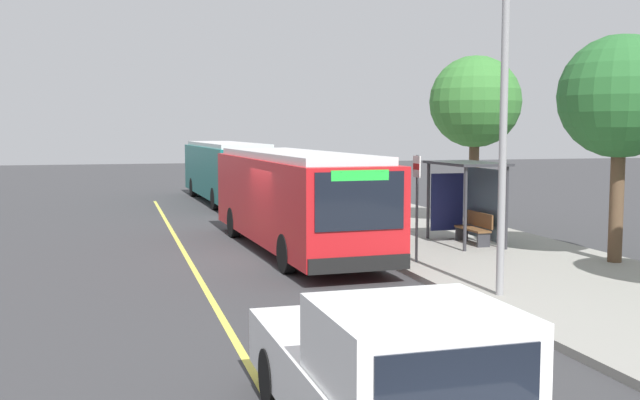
{
  "coord_description": "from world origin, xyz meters",
  "views": [
    {
      "loc": [
        20.36,
        -4.12,
        3.62
      ],
      "look_at": [
        1.88,
        0.96,
        1.8
      ],
      "focal_mm": 42.05,
      "sensor_mm": 36.0,
      "label": 1
    }
  ],
  "objects_px": {
    "transit_bus_second": "(226,170)",
    "transit_bus_main": "(294,197)",
    "pickup_truck": "(389,381)",
    "route_sign_post": "(417,193)",
    "waiting_bench": "(475,228)"
  },
  "relations": [
    {
      "from": "transit_bus_main",
      "to": "transit_bus_second",
      "type": "height_order",
      "value": "same"
    },
    {
      "from": "transit_bus_second",
      "to": "transit_bus_main",
      "type": "bearing_deg",
      "value": -0.82
    },
    {
      "from": "route_sign_post",
      "to": "transit_bus_second",
      "type": "bearing_deg",
      "value": -173.41
    },
    {
      "from": "transit_bus_main",
      "to": "route_sign_post",
      "type": "xyz_separation_m",
      "value": [
        3.56,
        2.42,
        0.34
      ]
    },
    {
      "from": "transit_bus_second",
      "to": "waiting_bench",
      "type": "height_order",
      "value": "transit_bus_second"
    },
    {
      "from": "transit_bus_main",
      "to": "pickup_truck",
      "type": "xyz_separation_m",
      "value": [
        14.03,
        -2.27,
        -0.76
      ]
    },
    {
      "from": "pickup_truck",
      "to": "waiting_bench",
      "type": "distance_m",
      "value": 15.05
    },
    {
      "from": "transit_bus_main",
      "to": "waiting_bench",
      "type": "xyz_separation_m",
      "value": [
        1.07,
        5.38,
        -0.98
      ]
    },
    {
      "from": "route_sign_post",
      "to": "waiting_bench",
      "type": "bearing_deg",
      "value": 130.16
    },
    {
      "from": "waiting_bench",
      "to": "transit_bus_main",
      "type": "bearing_deg",
      "value": -101.27
    },
    {
      "from": "transit_bus_second",
      "to": "pickup_truck",
      "type": "relative_size",
      "value": 2.15
    },
    {
      "from": "route_sign_post",
      "to": "transit_bus_main",
      "type": "bearing_deg",
      "value": -145.81
    },
    {
      "from": "pickup_truck",
      "to": "waiting_bench",
      "type": "height_order",
      "value": "pickup_truck"
    },
    {
      "from": "transit_bus_second",
      "to": "waiting_bench",
      "type": "xyz_separation_m",
      "value": [
        16.54,
        5.16,
        -0.98
      ]
    },
    {
      "from": "transit_bus_second",
      "to": "waiting_bench",
      "type": "relative_size",
      "value": 7.29
    }
  ]
}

